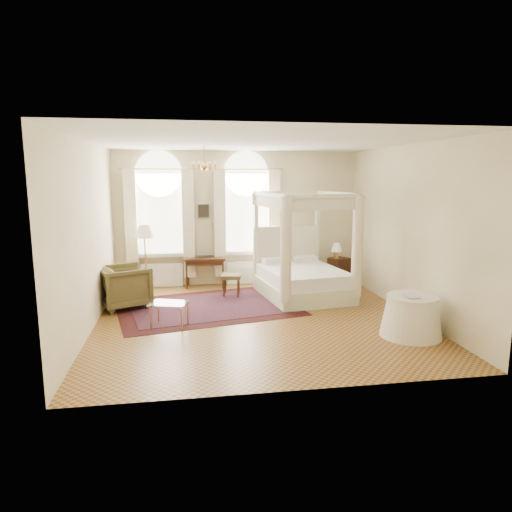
{
  "coord_description": "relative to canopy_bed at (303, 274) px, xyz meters",
  "views": [
    {
      "loc": [
        -1.36,
        -8.27,
        2.69
      ],
      "look_at": [
        0.04,
        0.4,
        1.15
      ],
      "focal_mm": 32.0,
      "sensor_mm": 36.0,
      "label": 1
    }
  ],
  "objects": [
    {
      "name": "window_right",
      "position": [
        -1.07,
        1.44,
        0.96
      ],
      "size": [
        1.62,
        0.27,
        3.29
      ],
      "color": "silver",
      "rests_on": "room_walls"
    },
    {
      "name": "armchair",
      "position": [
        -3.87,
        -0.21,
        -0.09
      ],
      "size": [
        1.26,
        1.25,
        0.88
      ],
      "primitive_type": "imported",
      "rotation": [
        0.0,
        0.0,
        1.99
      ],
      "color": "#4D4321",
      "rests_on": "ground"
    },
    {
      "name": "room_walls",
      "position": [
        -1.27,
        -1.44,
        1.45
      ],
      "size": [
        6.0,
        6.0,
        6.0
      ],
      "color": "#F5E5BA",
      "rests_on": "ground"
    },
    {
      "name": "stool",
      "position": [
        -1.57,
        0.38,
        -0.12
      ],
      "size": [
        0.5,
        0.5,
        0.49
      ],
      "color": "#4D4121",
      "rests_on": "ground"
    },
    {
      "name": "oriental_rug",
      "position": [
        -2.18,
        -0.5,
        -0.53
      ],
      "size": [
        4.03,
        3.26,
        0.01
      ],
      "color": "#3B0F0E",
      "rests_on": "ground"
    },
    {
      "name": "laptop",
      "position": [
        -2.13,
        1.33,
        0.23
      ],
      "size": [
        0.41,
        0.34,
        0.03
      ],
      "primitive_type": "imported",
      "rotation": [
        0.0,
        0.0,
        3.5
      ],
      "color": "black",
      "rests_on": "writing_desk"
    },
    {
      "name": "side_table",
      "position": [
        1.16,
        -2.78,
        -0.19
      ],
      "size": [
        1.03,
        1.03,
        0.7
      ],
      "color": "white",
      "rests_on": "ground"
    },
    {
      "name": "ground",
      "position": [
        -1.27,
        -1.44,
        -0.53
      ],
      "size": [
        6.0,
        6.0,
        0.0
      ],
      "primitive_type": "plane",
      "color": "olive",
      "rests_on": "ground"
    },
    {
      "name": "window_left",
      "position": [
        -3.17,
        1.44,
        0.96
      ],
      "size": [
        1.62,
        0.27,
        3.29
      ],
      "color": "silver",
      "rests_on": "room_walls"
    },
    {
      "name": "nightstand_lamp",
      "position": [
        1.18,
        1.19,
        0.36
      ],
      "size": [
        0.26,
        0.26,
        0.38
      ],
      "color": "#BB853E",
      "rests_on": "nightstand"
    },
    {
      "name": "book",
      "position": [
        1.0,
        -2.83,
        0.18
      ],
      "size": [
        0.25,
        0.31,
        0.03
      ],
      "primitive_type": "imported",
      "rotation": [
        0.0,
        0.0,
        -0.12
      ],
      "color": "black",
      "rests_on": "side_table"
    },
    {
      "name": "chandelier",
      "position": [
        -2.17,
        -0.24,
        2.37
      ],
      "size": [
        0.51,
        0.45,
        0.5
      ],
      "color": "#BB853E",
      "rests_on": "room_walls"
    },
    {
      "name": "canopy_bed",
      "position": [
        0.0,
        0.0,
        0.0
      ],
      "size": [
        2.05,
        2.39,
        2.34
      ],
      "color": "beige",
      "rests_on": "ground"
    },
    {
      "name": "nightstand",
      "position": [
        1.28,
        1.23,
        -0.21
      ],
      "size": [
        0.57,
        0.55,
        0.64
      ],
      "primitive_type": "cube",
      "rotation": [
        0.0,
        0.0,
        0.44
      ],
      "color": "#3C1F10",
      "rests_on": "ground"
    },
    {
      "name": "writing_desk",
      "position": [
        -2.12,
        1.26,
        0.1
      ],
      "size": [
        1.04,
        0.61,
        0.74
      ],
      "color": "#3C1F10",
      "rests_on": "ground"
    },
    {
      "name": "floor_lamp",
      "position": [
        -3.5,
        0.83,
        0.85
      ],
      "size": [
        0.42,
        0.42,
        1.62
      ],
      "color": "#BB853E",
      "rests_on": "ground"
    },
    {
      "name": "coffee_table",
      "position": [
        -2.91,
        -1.63,
        -0.13
      ],
      "size": [
        0.76,
        0.64,
        0.45
      ],
      "color": "white",
      "rests_on": "ground"
    },
    {
      "name": "wall_pictures",
      "position": [
        -1.18,
        1.53,
        1.36
      ],
      "size": [
        2.54,
        0.03,
        0.39
      ],
      "color": "black",
      "rests_on": "room_walls"
    }
  ]
}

